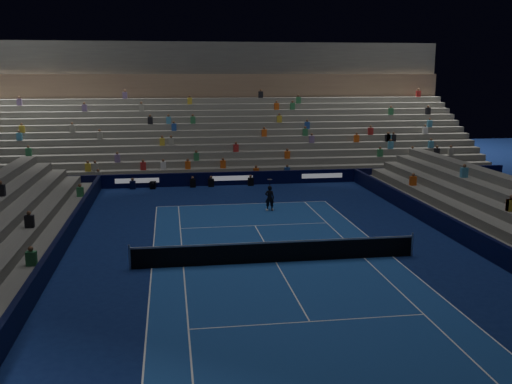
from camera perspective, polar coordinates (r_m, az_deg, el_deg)
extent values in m
plane|color=#0D1C53|center=(26.17, 1.96, -6.93)|extent=(90.00, 90.00, 0.00)
cube|color=#1A4390|center=(26.16, 1.96, -6.92)|extent=(10.97, 23.77, 0.01)
cube|color=black|center=(43.83, -2.42, 1.34)|extent=(44.00, 0.25, 1.00)
cube|color=black|center=(29.31, 21.03, -4.65)|extent=(0.25, 37.00, 1.00)
cube|color=black|center=(26.12, -19.60, -6.50)|extent=(0.25, 37.00, 1.00)
cube|color=slate|center=(44.85, -2.55, 1.25)|extent=(44.00, 1.00, 0.50)
cube|color=slate|center=(45.79, -2.69, 1.79)|extent=(44.00, 1.00, 1.00)
cube|color=slate|center=(46.73, -2.82, 2.29)|extent=(44.00, 1.00, 1.50)
cube|color=slate|center=(47.67, -2.94, 2.78)|extent=(44.00, 1.00, 2.00)
cube|color=slate|center=(48.62, -3.06, 3.25)|extent=(44.00, 1.00, 2.50)
cube|color=slate|center=(49.57, -3.17, 3.71)|extent=(44.00, 1.00, 3.00)
cube|color=slate|center=(50.52, -3.28, 4.14)|extent=(44.00, 1.00, 3.50)
cube|color=slate|center=(51.48, -3.39, 4.56)|extent=(44.00, 1.00, 4.00)
cube|color=slate|center=(52.44, -3.49, 4.96)|extent=(44.00, 1.00, 4.50)
cube|color=slate|center=(53.40, -3.59, 5.35)|extent=(44.00, 1.00, 5.00)
cube|color=slate|center=(54.36, -3.69, 5.73)|extent=(44.00, 1.00, 5.50)
cube|color=slate|center=(55.33, -3.78, 6.09)|extent=(44.00, 1.00, 6.00)
cube|color=#866A53|center=(56.18, -3.93, 10.36)|extent=(44.00, 0.60, 2.20)
cube|color=#4C4D4A|center=(57.58, -4.09, 12.98)|extent=(44.00, 2.40, 3.00)
cube|color=slate|center=(29.77, 22.34, -5.01)|extent=(1.00, 37.00, 0.50)
cube|color=#63635E|center=(26.37, -21.28, -7.03)|extent=(1.00, 37.00, 0.50)
cube|color=#63635E|center=(26.54, -23.43, -6.52)|extent=(1.00, 37.00, 1.00)
cylinder|color=#B2B2B7|center=(25.66, -12.32, -6.29)|extent=(0.10, 0.10, 1.10)
cylinder|color=#B2B2B7|center=(27.84, 15.09, -5.00)|extent=(0.10, 0.10, 1.10)
cube|color=black|center=(26.03, 1.97, -5.99)|extent=(12.80, 0.03, 0.90)
cube|color=white|center=(25.88, 1.97, -4.96)|extent=(12.80, 0.04, 0.08)
imported|color=black|center=(35.59, 1.35, -0.60)|extent=(0.65, 0.51, 1.57)
cube|color=black|center=(43.08, -10.09, 0.68)|extent=(0.47, 0.55, 0.54)
cylinder|color=black|center=(42.63, -10.11, 0.79)|extent=(0.21, 0.37, 0.16)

